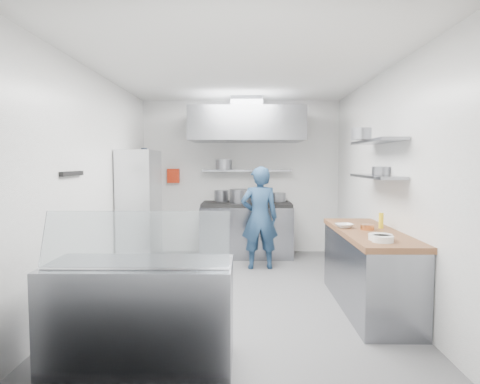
{
  "coord_description": "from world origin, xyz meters",
  "views": [
    {
      "loc": [
        0.06,
        -5.43,
        1.67
      ],
      "look_at": [
        0.0,
        0.6,
        1.25
      ],
      "focal_mm": 32.0,
      "sensor_mm": 36.0,
      "label": 1
    }
  ],
  "objects_px": {
    "wire_rack": "(140,211)",
    "display_case": "(141,314)",
    "gas_range": "(247,231)",
    "chef": "(260,218)"
  },
  "relations": [
    {
      "from": "wire_rack",
      "to": "display_case",
      "type": "bearing_deg",
      "value": -76.2
    },
    {
      "from": "gas_range",
      "to": "chef",
      "type": "relative_size",
      "value": 1.0
    },
    {
      "from": "chef",
      "to": "display_case",
      "type": "xyz_separation_m",
      "value": [
        -1.09,
        -3.22,
        -0.38
      ]
    },
    {
      "from": "gas_range",
      "to": "wire_rack",
      "type": "xyz_separation_m",
      "value": [
        -1.63,
        -1.08,
        0.48
      ]
    },
    {
      "from": "gas_range",
      "to": "display_case",
      "type": "bearing_deg",
      "value": -102.22
    },
    {
      "from": "gas_range",
      "to": "chef",
      "type": "distance_m",
      "value": 0.97
    },
    {
      "from": "wire_rack",
      "to": "gas_range",
      "type": "bearing_deg",
      "value": 33.48
    },
    {
      "from": "chef",
      "to": "display_case",
      "type": "bearing_deg",
      "value": 66.25
    },
    {
      "from": "wire_rack",
      "to": "display_case",
      "type": "relative_size",
      "value": 1.23
    },
    {
      "from": "gas_range",
      "to": "display_case",
      "type": "distance_m",
      "value": 4.2
    }
  ]
}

